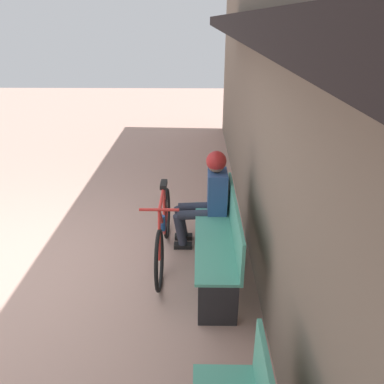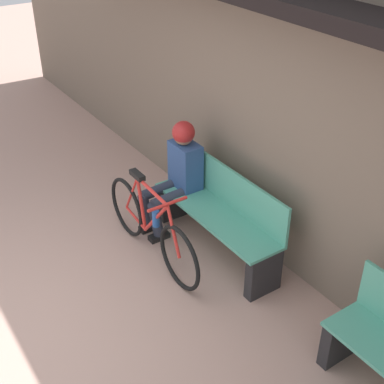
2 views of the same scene
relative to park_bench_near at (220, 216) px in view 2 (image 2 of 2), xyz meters
name	(u,v)px [view 2 (image 2 of 2)]	position (x,y,z in m)	size (l,w,h in m)	color
ground_plane	(25,339)	(0.09, -2.04, -0.40)	(24.00, 24.00, 0.00)	tan
storefront_wall	(267,87)	(0.09, 0.42, 1.26)	(12.00, 0.56, 3.20)	#756656
park_bench_near	(220,216)	(0.00, 0.00, 0.00)	(1.58, 0.42, 0.86)	#51A88E
bicycle	(151,227)	(-0.26, -0.62, -0.05)	(1.64, 0.40, 0.86)	black
person_seated	(177,169)	(-0.58, -0.11, 0.29)	(0.34, 0.63, 1.20)	#2D3342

